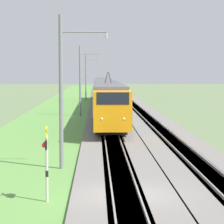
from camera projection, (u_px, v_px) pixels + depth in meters
name	position (u px, v px, depth m)	size (l,w,h in m)	color
ground_plane	(125.00, 202.00, 21.35)	(400.00, 400.00, 0.00)	#60754C
ballast_main	(105.00, 110.00, 71.17)	(240.00, 4.40, 0.30)	slate
ballast_adjacent	(137.00, 109.00, 71.30)	(240.00, 4.40, 0.30)	slate
track_main	(105.00, 109.00, 71.17)	(240.00, 1.57, 0.45)	#4C4238
track_adjacent	(137.00, 109.00, 71.30)	(240.00, 1.57, 0.45)	#4C4238
grass_verge	(65.00, 110.00, 71.02)	(240.00, 9.17, 0.12)	#5B8E42
passenger_train	(105.00, 93.00, 69.94)	(65.59, 2.87, 5.20)	orange
crossing_signal_near	(46.00, 157.00, 20.86)	(0.70, 0.23, 3.13)	beige
catenary_mast_near	(62.00, 91.00, 27.83)	(0.22, 2.56, 8.23)	slate
catenary_mast_mid	(81.00, 80.00, 60.86)	(0.22, 2.56, 8.19)	slate
catenary_mast_far	(86.00, 77.00, 93.88)	(0.22, 2.56, 8.23)	slate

